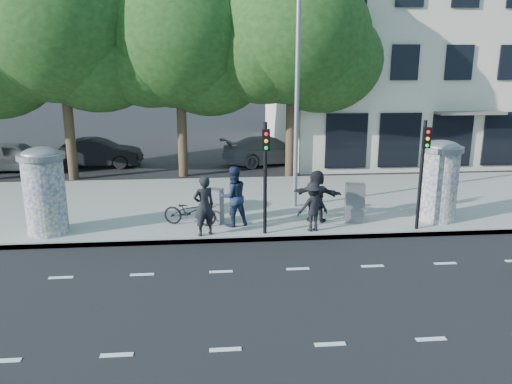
{
  "coord_description": "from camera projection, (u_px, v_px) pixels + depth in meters",
  "views": [
    {
      "loc": [
        -2.18,
        -10.51,
        5.23
      ],
      "look_at": [
        -0.9,
        3.5,
        1.55
      ],
      "focal_mm": 35.0,
      "sensor_mm": 36.0,
      "label": 1
    }
  ],
  "objects": [
    {
      "name": "lane_dash_near",
      "position": [
        330.0,
        344.0,
        9.52
      ],
      "size": [
        32.0,
        0.12,
        0.01
      ],
      "primitive_type": "cube",
      "color": "silver",
      "rests_on": "ground"
    },
    {
      "name": "car_mid",
      "position": [
        97.0,
        153.0,
        25.44
      ],
      "size": [
        1.6,
        4.45,
        1.46
      ],
      "primitive_type": "imported",
      "rotation": [
        0.0,
        0.0,
        1.56
      ],
      "color": "black",
      "rests_on": "ground"
    },
    {
      "name": "building",
      "position": [
        442.0,
        49.0,
        30.44
      ],
      "size": [
        20.3,
        15.85,
        12.0
      ],
      "color": "beige",
      "rests_on": "ground"
    },
    {
      "name": "tree_near_left",
      "position": [
        179.0,
        42.0,
        22.04
      ],
      "size": [
        6.8,
        6.8,
        8.97
      ],
      "color": "#38281C",
      "rests_on": "ground"
    },
    {
      "name": "ad_column_right",
      "position": [
        439.0,
        179.0,
        16.24
      ],
      "size": [
        1.36,
        1.36,
        2.65
      ],
      "color": "beige",
      "rests_on": "sidewalk"
    },
    {
      "name": "tree_mid_left",
      "position": [
        60.0,
        31.0,
        21.3
      ],
      "size": [
        7.2,
        7.2,
        9.57
      ],
      "color": "#38281C",
      "rests_on": "ground"
    },
    {
      "name": "car_left",
      "position": [
        16.0,
        156.0,
        24.5
      ],
      "size": [
        1.77,
        4.34,
        1.47
      ],
      "primitive_type": "imported",
      "rotation": [
        0.0,
        0.0,
        1.56
      ],
      "color": "#484C4E",
      "rests_on": "ground"
    },
    {
      "name": "ad_column_left",
      "position": [
        44.0,
        189.0,
        14.96
      ],
      "size": [
        1.36,
        1.36,
        2.65
      ],
      "color": "beige",
      "rests_on": "sidewalk"
    },
    {
      "name": "ped_d",
      "position": [
        313.0,
        206.0,
        15.32
      ],
      "size": [
        1.1,
        0.77,
        1.55
      ],
      "primitive_type": "imported",
      "rotation": [
        0.0,
        0.0,
        3.35
      ],
      "color": "black",
      "rests_on": "sidewalk"
    },
    {
      "name": "tree_center",
      "position": [
        292.0,
        37.0,
        22.03
      ],
      "size": [
        7.0,
        7.0,
        9.3
      ],
      "color": "#38281C",
      "rests_on": "ground"
    },
    {
      "name": "cabinet_right",
      "position": [
        355.0,
        203.0,
        16.23
      ],
      "size": [
        0.67,
        0.54,
        1.26
      ],
      "primitive_type": "cube",
      "rotation": [
        0.0,
        0.0,
        -0.17
      ],
      "color": "slate",
      "rests_on": "sidewalk"
    },
    {
      "name": "ground",
      "position": [
        308.0,
        293.0,
        11.64
      ],
      "size": [
        120.0,
        120.0,
        0.0
      ],
      "primitive_type": "plane",
      "color": "black",
      "rests_on": "ground"
    },
    {
      "name": "lane_dash_far",
      "position": [
        298.0,
        269.0,
        12.99
      ],
      "size": [
        32.0,
        0.12,
        0.01
      ],
      "primitive_type": "cube",
      "color": "silver",
      "rests_on": "ground"
    },
    {
      "name": "ped_c",
      "position": [
        233.0,
        196.0,
        15.74
      ],
      "size": [
        1.13,
        1.0,
        1.93
      ],
      "primitive_type": "imported",
      "rotation": [
        0.0,
        0.0,
        3.47
      ],
      "color": "#1A2642",
      "rests_on": "sidewalk"
    },
    {
      "name": "bicycle",
      "position": [
        190.0,
        211.0,
        15.91
      ],
      "size": [
        1.07,
        1.83,
        0.91
      ],
      "primitive_type": "imported",
      "rotation": [
        0.0,
        0.0,
        1.28
      ],
      "color": "black",
      "rests_on": "sidewalk"
    },
    {
      "name": "ped_b",
      "position": [
        204.0,
        206.0,
        14.87
      ],
      "size": [
        0.78,
        0.66,
        1.83
      ],
      "primitive_type": "imported",
      "rotation": [
        0.0,
        0.0,
        3.54
      ],
      "color": "black",
      "rests_on": "sidewalk"
    },
    {
      "name": "car_right",
      "position": [
        269.0,
        150.0,
        26.25
      ],
      "size": [
        3.54,
        5.34,
        1.44
      ],
      "primitive_type": "imported",
      "rotation": [
        0.0,
        0.0,
        1.91
      ],
      "color": "slate",
      "rests_on": "ground"
    },
    {
      "name": "cabinet_left",
      "position": [
        214.0,
        206.0,
        16.11
      ],
      "size": [
        0.66,
        0.58,
        1.14
      ],
      "primitive_type": "cube",
      "rotation": [
        0.0,
        0.0,
        -0.4
      ],
      "color": "slate",
      "rests_on": "sidewalk"
    },
    {
      "name": "traffic_pole_far",
      "position": [
        423.0,
        164.0,
        15.1
      ],
      "size": [
        0.22,
        0.31,
        3.4
      ],
      "color": "black",
      "rests_on": "sidewalk"
    },
    {
      "name": "street_lamp",
      "position": [
        298.0,
        75.0,
        16.89
      ],
      "size": [
        0.25,
        0.93,
        8.0
      ],
      "color": "slate",
      "rests_on": "sidewalk"
    },
    {
      "name": "sidewalk",
      "position": [
        270.0,
        203.0,
        18.85
      ],
      "size": [
        40.0,
        8.0,
        0.15
      ],
      "primitive_type": "cube",
      "color": "gray",
      "rests_on": "ground"
    },
    {
      "name": "ped_f",
      "position": [
        317.0,
        196.0,
        16.22
      ],
      "size": [
        1.69,
        1.11,
        1.71
      ],
      "primitive_type": "imported",
      "rotation": [
        0.0,
        0.0,
        2.77
      ],
      "color": "black",
      "rests_on": "sidewalk"
    },
    {
      "name": "curb",
      "position": [
        286.0,
        238.0,
        15.05
      ],
      "size": [
        40.0,
        0.1,
        0.16
      ],
      "primitive_type": "cube",
      "color": "slate",
      "rests_on": "ground"
    },
    {
      "name": "traffic_pole_near",
      "position": [
        265.0,
        167.0,
        14.68
      ],
      "size": [
        0.22,
        0.31,
        3.4
      ],
      "color": "black",
      "rests_on": "sidewalk"
    }
  ]
}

